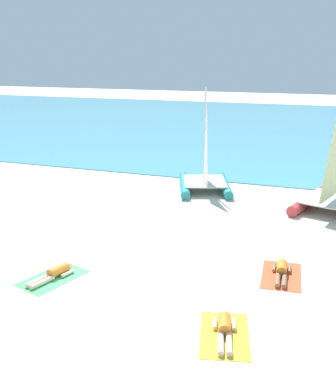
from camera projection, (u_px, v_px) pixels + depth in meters
The scene contains 10 objects.
ground_plane at pixel (202, 190), 22.14m from camera, with size 120.00×120.00×0.00m, color beige.
ocean_water at pixel (270, 126), 41.78m from camera, with size 120.00×40.00×0.05m, color #4C9EB7.
sailboat_teal at pixel (205, 175), 22.00m from camera, with size 3.40×4.19×4.72m.
sailboat_red at pixel (334, 192), 19.07m from camera, with size 3.47×4.45×5.11m.
towel_center_left at pixel (53, 278), 13.42m from camera, with size 1.10×1.90×0.01m, color #4CB266.
sunbather_center_left at pixel (55, 273), 13.43m from camera, with size 0.81×1.55×0.30m.
towel_center_right at pixel (225, 335), 10.69m from camera, with size 1.10×1.90×0.01m, color yellow.
sunbather_center_right at pixel (225, 328), 10.72m from camera, with size 0.76×1.55×0.30m.
towel_rightmost at pixel (281, 276), 13.56m from camera, with size 1.10×1.90×0.01m, color #EA5933.
sunbather_rightmost at pixel (282, 271), 13.59m from camera, with size 0.58×1.57×0.30m.
Camera 1 is at (5.76, -10.55, 6.11)m, focal length 44.13 mm.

